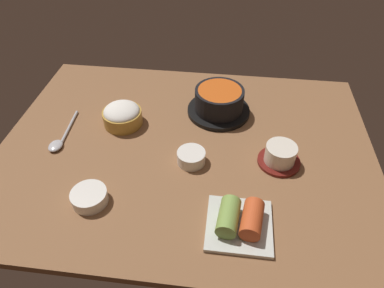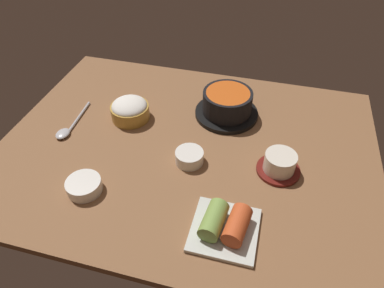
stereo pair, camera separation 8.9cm
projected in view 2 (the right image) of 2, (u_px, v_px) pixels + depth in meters
The scene contains 8 objects.
dining_table at pixel (187, 149), 93.31cm from camera, with size 100.00×76.00×2.00cm, color brown.
stone_pot at pixel (227, 104), 100.11cm from camera, with size 18.58×18.58×7.93cm.
rice_bowl at pixel (130, 109), 99.56cm from camera, with size 11.10×11.10×6.23cm.
tea_cup_with_saucer at pixel (280, 164), 84.18cm from camera, with size 10.85×10.85×5.47cm.
banchan_cup_center at pixel (189, 157), 87.15cm from camera, with size 7.22×7.22×3.29cm.
kimchi_plate at pixel (225, 225), 71.63cm from camera, with size 14.01×14.01×5.39cm.
side_bowl_near at pixel (84, 186), 80.28cm from camera, with size 8.23×8.23×3.03cm.
spoon at pixel (68, 128), 97.07cm from camera, with size 3.60×17.84×1.35cm.
Camera 2 is at (18.72, -65.10, 65.21)cm, focal length 32.20 mm.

